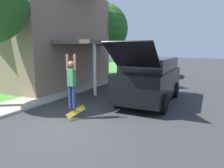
{
  "coord_description": "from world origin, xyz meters",
  "views": [
    {
      "loc": [
        4.0,
        -4.9,
        2.49
      ],
      "look_at": [
        0.49,
        2.33,
        1.1
      ],
      "focal_mm": 32.0,
      "sensor_mm": 36.0,
      "label": 1
    }
  ],
  "objects_px": {
    "suv_parked": "(150,78)",
    "skateboard": "(76,112)",
    "skateboarder": "(72,81)",
    "car_down_street": "(165,70)",
    "lawn_tree_far": "(103,29)"
  },
  "relations": [
    {
      "from": "suv_parked",
      "to": "skateboarder",
      "type": "height_order",
      "value": "suv_parked"
    },
    {
      "from": "skateboarder",
      "to": "skateboard",
      "type": "xyz_separation_m",
      "value": [
        0.08,
        0.09,
        -1.15
      ]
    },
    {
      "from": "lawn_tree_far",
      "to": "car_down_street",
      "type": "distance_m",
      "value": 6.78
    },
    {
      "from": "suv_parked",
      "to": "car_down_street",
      "type": "height_order",
      "value": "suv_parked"
    },
    {
      "from": "lawn_tree_far",
      "to": "suv_parked",
      "type": "height_order",
      "value": "lawn_tree_far"
    },
    {
      "from": "car_down_street",
      "to": "skateboarder",
      "type": "bearing_deg",
      "value": -93.28
    },
    {
      "from": "lawn_tree_far",
      "to": "skateboard",
      "type": "distance_m",
      "value": 12.55
    },
    {
      "from": "suv_parked",
      "to": "skateboard",
      "type": "bearing_deg",
      "value": -116.93
    },
    {
      "from": "suv_parked",
      "to": "skateboard",
      "type": "height_order",
      "value": "suv_parked"
    },
    {
      "from": "lawn_tree_far",
      "to": "skateboard",
      "type": "xyz_separation_m",
      "value": [
        4.77,
        -10.86,
        -4.1
      ]
    },
    {
      "from": "lawn_tree_far",
      "to": "skateboard",
      "type": "relative_size",
      "value": 8.26
    },
    {
      "from": "suv_parked",
      "to": "skateboarder",
      "type": "bearing_deg",
      "value": -117.32
    },
    {
      "from": "suv_parked",
      "to": "car_down_street",
      "type": "xyz_separation_m",
      "value": [
        -1.13,
        9.1,
        -0.47
      ]
    },
    {
      "from": "lawn_tree_far",
      "to": "car_down_street",
      "type": "height_order",
      "value": "lawn_tree_far"
    },
    {
      "from": "car_down_street",
      "to": "skateboard",
      "type": "xyz_separation_m",
      "value": [
        -0.65,
        -12.61,
        -0.41
      ]
    }
  ]
}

